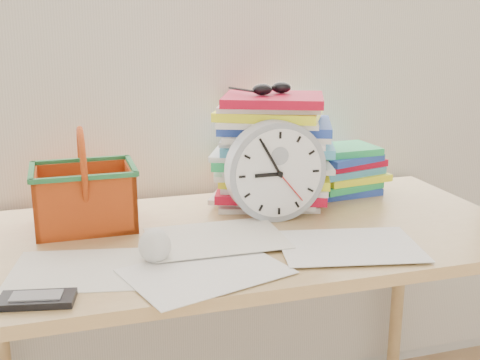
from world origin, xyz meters
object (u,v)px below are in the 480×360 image
object	(u,v)px
calculator	(37,300)
paper_stack	(271,150)
clock	(276,171)
desk	(247,257)
book_stack	(345,170)
basket	(83,179)

from	to	relation	value
calculator	paper_stack	bearing A→B (deg)	47.81
clock	calculator	distance (m)	0.70
desk	book_stack	xyz separation A→B (m)	(0.39, 0.24, 0.15)
paper_stack	basket	world-z (taller)	paper_stack
desk	calculator	distance (m)	0.58
desk	basket	xyz separation A→B (m)	(-0.39, 0.15, 0.20)
desk	calculator	size ratio (longest dim) A/B	9.87
desk	calculator	bearing A→B (deg)	-151.85
book_stack	basket	bearing A→B (deg)	-173.26
clock	desk	bearing A→B (deg)	-148.03
paper_stack	clock	xyz separation A→B (m)	(-0.04, -0.14, -0.02)
desk	calculator	world-z (taller)	calculator
book_stack	basket	xyz separation A→B (m)	(-0.78, -0.09, 0.06)
desk	basket	distance (m)	0.47
desk	paper_stack	world-z (taller)	paper_stack
paper_stack	book_stack	xyz separation A→B (m)	(0.26, 0.04, -0.09)
paper_stack	desk	bearing A→B (deg)	-123.24
book_stack	paper_stack	bearing A→B (deg)	-172.21
desk	basket	world-z (taller)	basket
clock	book_stack	size ratio (longest dim) A/B	1.08
calculator	basket	bearing A→B (deg)	85.98
basket	calculator	bearing A→B (deg)	-105.33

